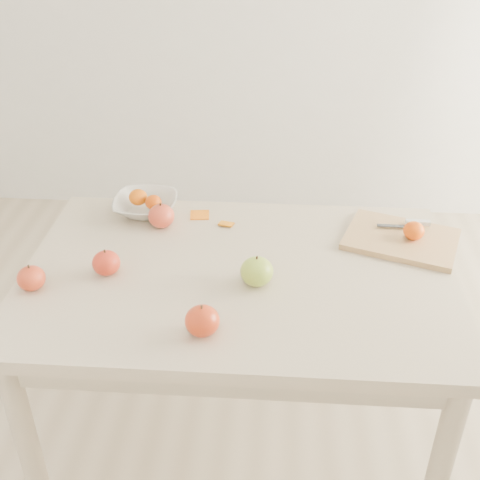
{
  "coord_description": "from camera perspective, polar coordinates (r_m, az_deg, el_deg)",
  "views": [
    {
      "loc": [
        0.1,
        -1.37,
        1.7
      ],
      "look_at": [
        0.0,
        0.05,
        0.82
      ],
      "focal_mm": 45.0,
      "sensor_mm": 36.0,
      "label": 1
    }
  ],
  "objects": [
    {
      "name": "orange_peel_a",
      "position": [
        1.93,
        -3.84,
        2.27
      ],
      "size": [
        0.06,
        0.05,
        0.01
      ],
      "primitive_type": "cube",
      "rotation": [
        0.21,
        0.0,
        0.1
      ],
      "color": "orange",
      "rests_on": "table"
    },
    {
      "name": "ground",
      "position": [
        2.19,
        -0.1,
        -19.29
      ],
      "size": [
        3.5,
        3.5,
        0.0
      ],
      "primitive_type": "plane",
      "color": "#C6B293",
      "rests_on": "ground"
    },
    {
      "name": "apple_red_a",
      "position": [
        1.88,
        -7.48,
        2.28
      ],
      "size": [
        0.08,
        0.08,
        0.07
      ],
      "primitive_type": "ellipsoid",
      "color": "maroon",
      "rests_on": "table"
    },
    {
      "name": "apple_red_b",
      "position": [
        1.68,
        -12.57,
        -2.13
      ],
      "size": [
        0.08,
        0.08,
        0.07
      ],
      "primitive_type": "ellipsoid",
      "color": "#A20B12",
      "rests_on": "table"
    },
    {
      "name": "paring_knife",
      "position": [
        1.92,
        16.14,
        1.55
      ],
      "size": [
        0.17,
        0.05,
        0.01
      ],
      "color": "silver",
      "rests_on": "cutting_board"
    },
    {
      "name": "bowl_tangerine_near",
      "position": [
        1.97,
        -9.65,
        4.02
      ],
      "size": [
        0.06,
        0.06,
        0.05
      ],
      "primitive_type": "ellipsoid",
      "color": "#CA5307",
      "rests_on": "fruit_bowl"
    },
    {
      "name": "fruit_bowl",
      "position": [
        1.97,
        -8.94,
        3.27
      ],
      "size": [
        0.2,
        0.2,
        0.05
      ],
      "primitive_type": "imported",
      "color": "silver",
      "rests_on": "table"
    },
    {
      "name": "board_tangerine",
      "position": [
        1.84,
        16.15,
        0.85
      ],
      "size": [
        0.06,
        0.06,
        0.05
      ],
      "primitive_type": "ellipsoid",
      "color": "#CF5707",
      "rests_on": "cutting_board"
    },
    {
      "name": "apple_red_d",
      "position": [
        1.68,
        -19.19,
        -3.44
      ],
      "size": [
        0.07,
        0.07,
        0.07
      ],
      "primitive_type": "ellipsoid",
      "color": "maroon",
      "rests_on": "table"
    },
    {
      "name": "cutting_board",
      "position": [
        1.86,
        15.04,
        0.09
      ],
      "size": [
        0.38,
        0.33,
        0.02
      ],
      "primitive_type": "cube",
      "rotation": [
        0.0,
        0.0,
        -0.34
      ],
      "color": "tan",
      "rests_on": "table"
    },
    {
      "name": "bowl_tangerine_far",
      "position": [
        1.94,
        -8.21,
        3.57
      ],
      "size": [
        0.05,
        0.05,
        0.05
      ],
      "primitive_type": "ellipsoid",
      "color": "#E26007",
      "rests_on": "fruit_bowl"
    },
    {
      "name": "apple_red_c",
      "position": [
        1.44,
        -3.6,
        -7.66
      ],
      "size": [
        0.08,
        0.08,
        0.08
      ],
      "primitive_type": "ellipsoid",
      "color": "#9C0211",
      "rests_on": "table"
    },
    {
      "name": "orange_peel_b",
      "position": [
        1.88,
        -1.31,
        1.47
      ],
      "size": [
        0.05,
        0.05,
        0.01
      ],
      "primitive_type": "cube",
      "rotation": [
        -0.14,
        0.0,
        -0.25
      ],
      "color": "orange",
      "rests_on": "table"
    },
    {
      "name": "apple_green",
      "position": [
        1.6,
        1.6,
        -3.0
      ],
      "size": [
        0.09,
        0.09,
        0.08
      ],
      "primitive_type": "ellipsoid",
      "color": "olive",
      "rests_on": "table"
    },
    {
      "name": "table",
      "position": [
        1.73,
        -0.12,
        -5.63
      ],
      "size": [
        1.2,
        0.8,
        0.75
      ],
      "color": "beige",
      "rests_on": "ground"
    }
  ]
}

